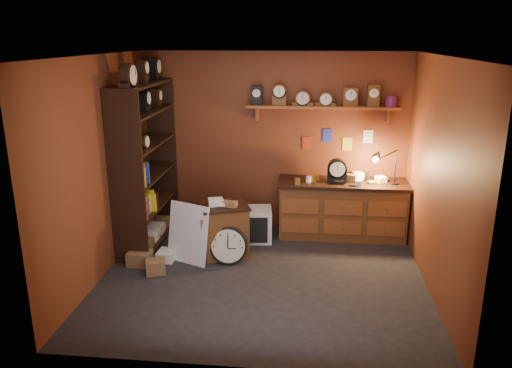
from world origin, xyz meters
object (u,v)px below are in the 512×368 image
at_px(shelving_unit, 143,158).
at_px(big_round_clock, 228,246).
at_px(low_cabinet, 224,228).
at_px(workbench, 342,206).

relative_size(shelving_unit, big_round_clock, 5.05).
distance_m(shelving_unit, low_cabinet, 1.52).
height_order(shelving_unit, low_cabinet, shelving_unit).
relative_size(workbench, big_round_clock, 3.73).
height_order(low_cabinet, big_round_clock, low_cabinet).
height_order(shelving_unit, big_round_clock, shelving_unit).
distance_m(shelving_unit, workbench, 2.99).
height_order(workbench, low_cabinet, workbench).
distance_m(workbench, big_round_clock, 1.93).
bearing_deg(workbench, shelving_unit, -170.13).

